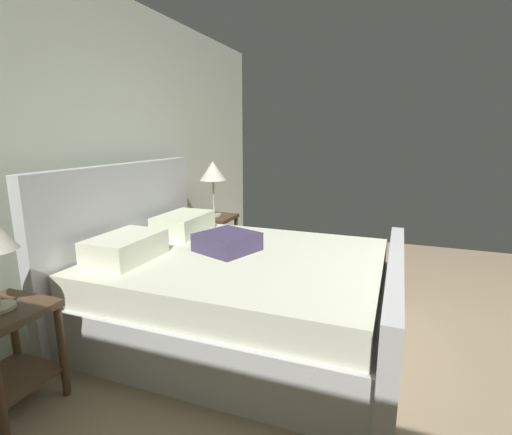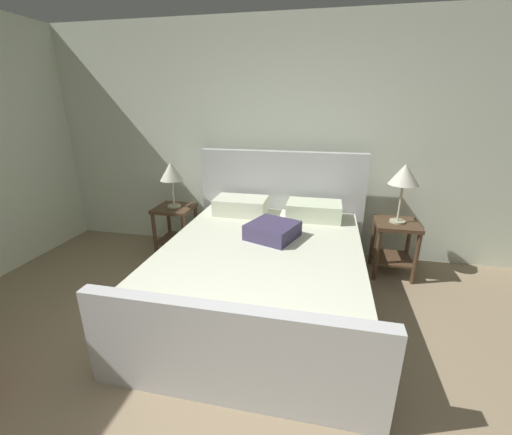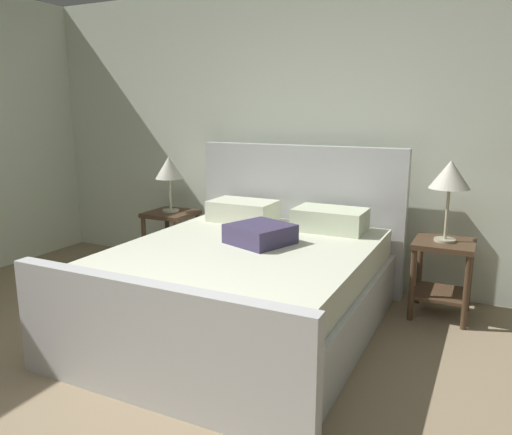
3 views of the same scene
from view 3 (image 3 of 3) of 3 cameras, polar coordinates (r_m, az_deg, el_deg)
The scene contains 6 objects.
wall_back at distance 4.62m, azimuth 7.07°, elevation 9.28°, with size 6.03×0.12×2.68m, color silver.
bed at distance 3.67m, azimuth -0.91°, elevation -7.24°, with size 1.89×2.27×1.27m.
nightstand_right at distance 4.09m, azimuth 20.65°, elevation -5.24°, with size 0.44×0.44×0.60m.
table_lamp_right at distance 3.94m, azimuth 21.42°, elevation 4.40°, with size 0.30×0.30×0.62m.
nightstand_left at distance 4.96m, azimuth -9.70°, elevation -1.57°, with size 0.44×0.44×0.60m.
table_lamp_left at distance 4.85m, azimuth -9.96°, elevation 5.49°, with size 0.27×0.27×0.54m.
Camera 3 is at (1.50, -1.36, 1.59)m, focal length 34.80 mm.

